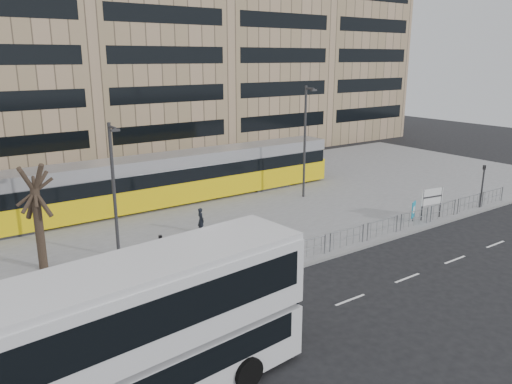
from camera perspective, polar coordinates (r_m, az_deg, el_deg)
ground at (r=27.28m, az=7.60°, el=-7.85°), size 120.00×120.00×0.00m
plaza at (r=36.39m, az=-5.30°, el=-1.72°), size 64.00×24.00×0.15m
kerb at (r=27.28m, az=7.53°, el=-7.68°), size 64.00×0.25×0.17m
building_row at (r=55.83m, az=-16.28°, el=16.95°), size 70.40×18.40×31.20m
pedestrian_barrier at (r=28.56m, az=9.95°, el=-4.76°), size 32.07×0.07×1.10m
road_markings at (r=25.49m, az=15.49°, el=-9.99°), size 62.00×0.12×0.01m
double_decker_bus at (r=15.81m, az=-14.65°, el=-15.74°), size 12.27×3.91×4.83m
tram at (r=36.62m, az=-11.66°, el=1.20°), size 30.75×2.96×3.62m
station_sign at (r=35.01m, az=19.48°, el=-0.65°), size 1.79×0.36×2.07m
ad_panel at (r=34.24m, az=17.56°, el=-1.98°), size 0.68×0.33×1.34m
pedestrian at (r=30.84m, az=-6.32°, el=-3.21°), size 0.39×0.58×1.56m
traffic_light_west at (r=22.15m, az=-10.75°, el=-7.61°), size 0.21×0.24×3.10m
traffic_light_east at (r=38.93m, az=24.51°, el=1.19°), size 0.20×0.23×3.10m
lamp_post_west at (r=27.03m, az=-15.93°, el=0.75°), size 0.45×1.04×7.26m
lamp_post_east at (r=37.81m, az=5.66°, el=6.18°), size 0.45×1.04×8.45m
bare_tree at (r=26.45m, az=-24.31°, el=3.27°), size 4.63×4.63×7.73m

